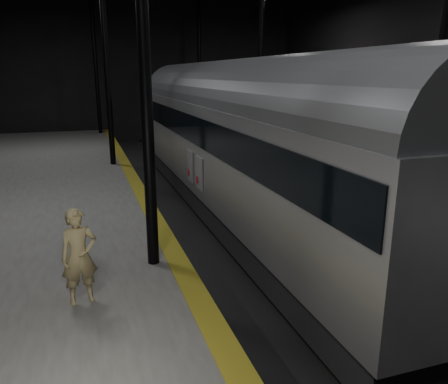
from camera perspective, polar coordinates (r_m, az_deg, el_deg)
name	(u,v)px	position (r m, az deg, el deg)	size (l,w,h in m)	color
ground	(245,229)	(15.26, 2.77, -4.84)	(44.00, 44.00, 0.00)	black
platform_left	(7,240)	(14.39, -26.52, -5.66)	(9.00, 43.80, 1.00)	#4E4E4C
platform_right	(422,197)	(19.01, 24.42, -0.58)	(9.00, 43.80, 1.00)	#4E4E4C
tactile_strip	(151,210)	(14.16, -9.58, -2.36)	(0.50, 43.80, 0.01)	olive
track	(245,227)	(15.24, 2.77, -4.60)	(2.40, 43.00, 0.24)	#3F3328
train	(233,135)	(15.72, 1.20, 7.46)	(3.12, 20.86, 5.58)	#93959A
woman	(79,256)	(8.67, -18.39, -7.99)	(0.68, 0.44, 1.86)	#9B8D5F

